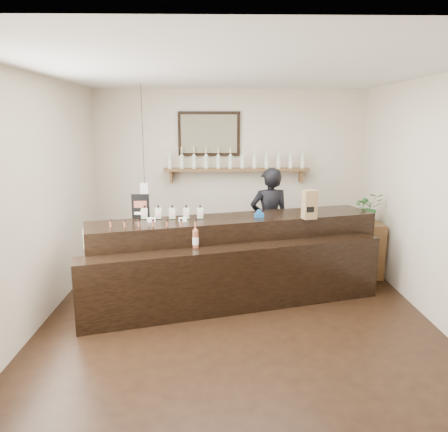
% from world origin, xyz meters
% --- Properties ---
extents(ground, '(5.00, 5.00, 0.00)m').
position_xyz_m(ground, '(0.00, 0.00, 0.00)').
color(ground, black).
rests_on(ground, ground).
extents(room_shell, '(5.00, 5.00, 5.00)m').
position_xyz_m(room_shell, '(0.00, 0.00, 1.70)').
color(room_shell, beige).
rests_on(room_shell, ground).
extents(back_wall_decor, '(2.66, 0.96, 1.69)m').
position_xyz_m(back_wall_decor, '(-0.15, 2.37, 1.76)').
color(back_wall_decor, brown).
rests_on(back_wall_decor, ground).
extents(counter, '(3.82, 2.03, 1.23)m').
position_xyz_m(counter, '(0.00, 0.56, 0.50)').
color(counter, black).
rests_on(counter, ground).
extents(promo_sign, '(0.22, 0.02, 0.31)m').
position_xyz_m(promo_sign, '(-1.21, 0.67, 1.21)').
color(promo_sign, black).
rests_on(promo_sign, counter).
extents(paper_bag, '(0.20, 0.17, 0.37)m').
position_xyz_m(paper_bag, '(0.95, 0.60, 1.24)').
color(paper_bag, olive).
rests_on(paper_bag, counter).
extents(tape_dispenser, '(0.13, 0.06, 0.10)m').
position_xyz_m(tape_dispenser, '(0.32, 0.70, 1.10)').
color(tape_dispenser, '#175BA2').
rests_on(tape_dispenser, counter).
extents(side_cabinet, '(0.42, 0.57, 0.82)m').
position_xyz_m(side_cabinet, '(2.00, 1.41, 0.41)').
color(side_cabinet, brown).
rests_on(side_cabinet, ground).
extents(potted_plant, '(0.41, 0.36, 0.45)m').
position_xyz_m(potted_plant, '(2.00, 1.41, 1.04)').
color(potted_plant, '#2A6729').
rests_on(potted_plant, side_cabinet).
extents(shopkeeper, '(0.73, 0.54, 1.83)m').
position_xyz_m(shopkeeper, '(0.56, 1.55, 0.91)').
color(shopkeeper, black).
rests_on(shopkeeper, ground).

